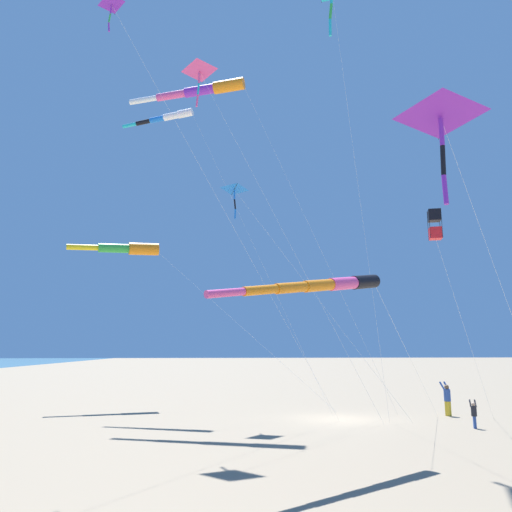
{
  "coord_description": "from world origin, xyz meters",
  "views": [
    {
      "loc": [
        8.16,
        25.16,
        3.23
      ],
      "look_at": [
        4.5,
        1.73,
        7.76
      ],
      "focal_mm": 35.57,
      "sensor_mm": 36.0,
      "label": 1
    }
  ],
  "objects_px": {
    "person_adult_flyer": "(447,397)",
    "person_child_green_jacket": "(474,413)",
    "kite_windsock_striped_overhead": "(202,90)",
    "kite_delta_blue_topmost": "(200,73)",
    "kite_delta_rainbow_low_near": "(235,190)",
    "kite_windsock_teal_far_right": "(167,117)",
    "kite_delta_long_streamer_right": "(440,117)",
    "kite_windsock_black_fish_shape": "(327,285)",
    "kite_windsock_magenta_far_left": "(128,249)",
    "kite_delta_green_low_center": "(115,10)",
    "kite_box_small_distant": "(435,225)"
  },
  "relations": [
    {
      "from": "person_adult_flyer",
      "to": "person_child_green_jacket",
      "type": "xyz_separation_m",
      "value": [
        1.18,
        4.31,
        -0.29
      ]
    },
    {
      "from": "person_child_green_jacket",
      "to": "kite_windsock_striped_overhead",
      "type": "xyz_separation_m",
      "value": [
        11.78,
        -7.12,
        18.14
      ]
    },
    {
      "from": "person_adult_flyer",
      "to": "kite_delta_blue_topmost",
      "type": "relative_size",
      "value": 0.1
    },
    {
      "from": "kite_delta_rainbow_low_near",
      "to": "kite_windsock_teal_far_right",
      "type": "relative_size",
      "value": 0.64
    },
    {
      "from": "kite_delta_long_streamer_right",
      "to": "kite_windsock_striped_overhead",
      "type": "bearing_deg",
      "value": -63.54
    },
    {
      "from": "person_child_green_jacket",
      "to": "kite_delta_rainbow_low_near",
      "type": "bearing_deg",
      "value": -27.18
    },
    {
      "from": "kite_windsock_striped_overhead",
      "to": "kite_windsock_black_fish_shape",
      "type": "distance_m",
      "value": 19.16
    },
    {
      "from": "person_adult_flyer",
      "to": "kite_delta_blue_topmost",
      "type": "bearing_deg",
      "value": 11.88
    },
    {
      "from": "kite_windsock_teal_far_right",
      "to": "kite_delta_long_streamer_right",
      "type": "bearing_deg",
      "value": 117.09
    },
    {
      "from": "person_adult_flyer",
      "to": "kite_windsock_magenta_far_left",
      "type": "bearing_deg",
      "value": -25.59
    },
    {
      "from": "person_adult_flyer",
      "to": "kite_delta_blue_topmost",
      "type": "distance_m",
      "value": 20.75
    },
    {
      "from": "kite_delta_long_streamer_right",
      "to": "kite_delta_rainbow_low_near",
      "type": "bearing_deg",
      "value": -66.64
    },
    {
      "from": "kite_windsock_magenta_far_left",
      "to": "kite_delta_green_low_center",
      "type": "distance_m",
      "value": 15.81
    },
    {
      "from": "kite_windsock_teal_far_right",
      "to": "kite_box_small_distant",
      "type": "distance_m",
      "value": 19.85
    },
    {
      "from": "person_adult_flyer",
      "to": "kite_windsock_striped_overhead",
      "type": "relative_size",
      "value": 0.09
    },
    {
      "from": "kite_windsock_black_fish_shape",
      "to": "kite_windsock_teal_far_right",
      "type": "bearing_deg",
      "value": -71.71
    },
    {
      "from": "kite_windsock_teal_far_right",
      "to": "kite_delta_long_streamer_right",
      "type": "relative_size",
      "value": 1.7
    },
    {
      "from": "person_child_green_jacket",
      "to": "kite_delta_blue_topmost",
      "type": "height_order",
      "value": "kite_delta_blue_topmost"
    },
    {
      "from": "kite_delta_blue_topmost",
      "to": "person_adult_flyer",
      "type": "bearing_deg",
      "value": -168.12
    },
    {
      "from": "person_adult_flyer",
      "to": "kite_box_small_distant",
      "type": "bearing_deg",
      "value": 60.91
    },
    {
      "from": "kite_delta_blue_topmost",
      "to": "kite_windsock_black_fish_shape",
      "type": "height_order",
      "value": "kite_delta_blue_topmost"
    },
    {
      "from": "kite_windsock_black_fish_shape",
      "to": "kite_delta_green_low_center",
      "type": "distance_m",
      "value": 15.29
    },
    {
      "from": "kite_box_small_distant",
      "to": "kite_delta_green_low_center",
      "type": "xyz_separation_m",
      "value": [
        13.99,
        -0.09,
        8.95
      ]
    },
    {
      "from": "person_adult_flyer",
      "to": "kite_box_small_distant",
      "type": "relative_size",
      "value": 0.19
    },
    {
      "from": "kite_delta_long_streamer_right",
      "to": "kite_windsock_magenta_far_left",
      "type": "bearing_deg",
      "value": -59.68
    },
    {
      "from": "person_adult_flyer",
      "to": "kite_delta_long_streamer_right",
      "type": "height_order",
      "value": "kite_delta_long_streamer_right"
    },
    {
      "from": "kite_windsock_striped_overhead",
      "to": "kite_windsock_magenta_far_left",
      "type": "bearing_deg",
      "value": -51.06
    },
    {
      "from": "person_adult_flyer",
      "to": "kite_delta_blue_topmost",
      "type": "xyz_separation_m",
      "value": [
        13.29,
        2.8,
        15.68
      ]
    },
    {
      "from": "person_child_green_jacket",
      "to": "kite_box_small_distant",
      "type": "bearing_deg",
      "value": 33.47
    },
    {
      "from": "person_adult_flyer",
      "to": "kite_windsock_black_fish_shape",
      "type": "xyz_separation_m",
      "value": [
        9.49,
        10.35,
        4.36
      ]
    },
    {
      "from": "kite_windsock_striped_overhead",
      "to": "kite_delta_green_low_center",
      "type": "relative_size",
      "value": 1.06
    },
    {
      "from": "kite_delta_rainbow_low_near",
      "to": "kite_windsock_black_fish_shape",
      "type": "distance_m",
      "value": 13.1
    },
    {
      "from": "kite_windsock_black_fish_shape",
      "to": "kite_box_small_distant",
      "type": "bearing_deg",
      "value": -143.25
    },
    {
      "from": "person_child_green_jacket",
      "to": "kite_delta_blue_topmost",
      "type": "xyz_separation_m",
      "value": [
        12.12,
        -1.51,
        15.97
      ]
    },
    {
      "from": "kite_box_small_distant",
      "to": "kite_windsock_black_fish_shape",
      "type": "distance_m",
      "value": 8.66
    },
    {
      "from": "kite_box_small_distant",
      "to": "kite_windsock_black_fish_shape",
      "type": "bearing_deg",
      "value": 36.75
    },
    {
      "from": "kite_windsock_magenta_far_left",
      "to": "kite_delta_rainbow_low_near",
      "type": "bearing_deg",
      "value": 129.79
    },
    {
      "from": "kite_delta_rainbow_low_near",
      "to": "kite_delta_green_low_center",
      "type": "distance_m",
      "value": 10.37
    },
    {
      "from": "person_adult_flyer",
      "to": "kite_windsock_magenta_far_left",
      "type": "height_order",
      "value": "kite_windsock_magenta_far_left"
    },
    {
      "from": "kite_delta_long_streamer_right",
      "to": "kite_delta_green_low_center",
      "type": "height_order",
      "value": "kite_delta_green_low_center"
    },
    {
      "from": "person_child_green_jacket",
      "to": "kite_windsock_striped_overhead",
      "type": "height_order",
      "value": "kite_windsock_striped_overhead"
    },
    {
      "from": "kite_delta_green_low_center",
      "to": "kite_windsock_black_fish_shape",
      "type": "bearing_deg",
      "value": 147.41
    },
    {
      "from": "kite_windsock_teal_far_right",
      "to": "kite_delta_green_low_center",
      "type": "xyz_separation_m",
      "value": [
        1.99,
        12.13,
        -1.08
      ]
    },
    {
      "from": "kite_windsock_magenta_far_left",
      "to": "kite_box_small_distant",
      "type": "relative_size",
      "value": 1.71
    },
    {
      "from": "kite_windsock_striped_overhead",
      "to": "kite_box_small_distant",
      "type": "distance_m",
      "value": 16.41
    },
    {
      "from": "kite_windsock_black_fish_shape",
      "to": "kite_delta_rainbow_low_near",
      "type": "bearing_deg",
      "value": -81.54
    },
    {
      "from": "kite_windsock_magenta_far_left",
      "to": "kite_windsock_striped_overhead",
      "type": "relative_size",
      "value": 0.83
    },
    {
      "from": "kite_delta_long_streamer_right",
      "to": "kite_windsock_teal_far_right",
      "type": "bearing_deg",
      "value": -62.91
    },
    {
      "from": "kite_delta_blue_topmost",
      "to": "kite_windsock_black_fish_shape",
      "type": "relative_size",
      "value": 1.3
    },
    {
      "from": "person_child_green_jacket",
      "to": "kite_windsock_striped_overhead",
      "type": "bearing_deg",
      "value": -31.15
    }
  ]
}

